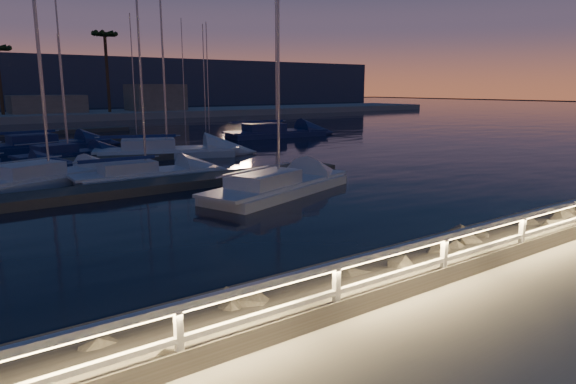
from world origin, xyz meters
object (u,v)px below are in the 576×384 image
at_px(sailboat_h, 163,150).
at_px(guard_rail, 410,257).
at_px(sailboat_j, 66,154).
at_px(sailboat_k, 45,144).
at_px(sailboat_l, 274,132).
at_px(sailboat_b, 46,176).
at_px(sailboat_d, 276,185).
at_px(sailboat_c, 142,173).

bearing_deg(sailboat_h, guard_rail, -82.11).
xyz_separation_m(sailboat_j, sailboat_k, (0.00, 6.51, 0.05)).
bearing_deg(sailboat_k, sailboat_l, -10.42).
relative_size(sailboat_b, sailboat_l, 0.75).
relative_size(guard_rail, sailboat_l, 2.59).
bearing_deg(sailboat_h, sailboat_d, -73.10).
height_order(sailboat_j, sailboat_l, sailboat_l).
relative_size(sailboat_b, sailboat_c, 1.03).
xyz_separation_m(sailboat_k, sailboat_l, (19.76, -1.57, 0.02)).
bearing_deg(sailboat_c, sailboat_d, -60.46).
xyz_separation_m(sailboat_b, sailboat_k, (2.87, 15.16, 0.02)).
height_order(sailboat_b, sailboat_l, sailboat_l).
height_order(sailboat_d, sailboat_k, sailboat_k).
distance_m(guard_rail, sailboat_c, 18.64).
bearing_deg(sailboat_h, sailboat_l, 47.58).
bearing_deg(sailboat_l, sailboat_h, -145.99).
distance_m(sailboat_b, sailboat_k, 15.43).
relative_size(sailboat_b, sailboat_k, 0.86).
bearing_deg(sailboat_d, sailboat_j, 86.78).
distance_m(sailboat_c, sailboat_j, 10.47).
bearing_deg(guard_rail, sailboat_d, 67.53).
bearing_deg(sailboat_k, guard_rail, -95.93).
height_order(sailboat_h, sailboat_k, sailboat_h).
distance_m(sailboat_c, sailboat_l, 24.00).
relative_size(sailboat_h, sailboat_k, 1.09).
distance_m(guard_rail, sailboat_h, 27.22).
xyz_separation_m(sailboat_c, sailboat_j, (-1.30, 10.39, 0.01)).
xyz_separation_m(sailboat_c, sailboat_d, (3.60, -6.64, 0.02)).
height_order(sailboat_k, sailboat_l, sailboat_l).
bearing_deg(sailboat_c, sailboat_l, 40.78).
relative_size(guard_rail, sailboat_h, 2.75).
distance_m(sailboat_b, sailboat_d, 11.43).
bearing_deg(sailboat_l, sailboat_b, -142.50).
height_order(sailboat_b, sailboat_k, sailboat_k).
height_order(sailboat_b, sailboat_d, sailboat_d).
height_order(sailboat_d, sailboat_l, sailboat_l).
xyz_separation_m(sailboat_b, sailboat_d, (7.77, -8.39, -0.01)).
distance_m(sailboat_c, sailboat_h, 9.16).
relative_size(guard_rail, sailboat_d, 3.09).
distance_m(sailboat_b, sailboat_c, 4.51).
bearing_deg(sailboat_d, sailboat_k, 82.49).
bearing_deg(sailboat_b, sailboat_h, 14.29).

